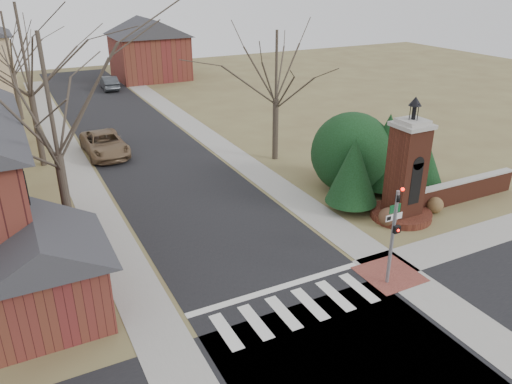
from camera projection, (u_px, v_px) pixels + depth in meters
ground at (308, 320)px, 18.66m from camera, size 120.00×120.00×0.00m
main_street at (146, 149)px, 36.56m from camera, size 8.00×70.00×0.01m
cross_street at (358, 373)px, 16.22m from camera, size 120.00×8.00×0.01m
crosswalk_zone at (297, 308)px, 19.31m from camera, size 8.00×2.20×0.02m
stop_bar at (278, 288)px, 20.53m from camera, size 8.00×0.35×0.02m
sidewalk_right_main at (211, 139)px, 38.72m from camera, size 2.00×60.00×0.02m
sidewalk_left at (72, 161)px, 34.39m from camera, size 2.00×60.00×0.02m
curb_apron at (390, 274)px, 21.47m from camera, size 2.40×2.40×0.02m
traffic_signal_pole at (394, 228)px, 19.87m from camera, size 0.28×0.41×4.50m
sign_post at (393, 221)px, 21.82m from camera, size 0.90×0.07×2.75m
brick_gate_monument at (405, 180)px, 25.60m from camera, size 3.20×3.20×6.47m
brick_garden_wall at (463, 190)px, 28.09m from camera, size 7.50×0.50×1.30m
garage_left at (42, 268)px, 17.85m from camera, size 4.80×4.80×4.29m
house_distant_right at (149, 47)px, 59.56m from camera, size 8.80×8.80×7.30m
evergreen_near at (353, 170)px, 26.43m from camera, size 2.80×2.80×4.10m
evergreen_mid at (387, 149)px, 28.66m from camera, size 3.40×3.40×4.70m
evergreen_far at (424, 160)px, 28.96m from camera, size 2.40×2.40×3.30m
evergreen_mass at (352, 150)px, 29.17m from camera, size 4.80×4.80×4.80m
bare_tree_0 at (47, 88)px, 19.94m from camera, size 8.05×8.05×11.15m
bare_tree_1 at (21, 42)px, 30.38m from camera, size 8.40×8.40×11.64m
bare_tree_2 at (6, 37)px, 41.16m from camera, size 7.35×7.35×10.19m
bare_tree_3 at (276, 61)px, 32.09m from camera, size 7.00×7.00×9.70m
pickup_truck at (105, 144)px, 35.20m from camera, size 2.73×5.80×1.60m
distant_car at (109, 83)px, 54.87m from camera, size 1.80×4.57×1.48m
dry_shrub_left at (388, 217)px, 25.44m from camera, size 0.98×0.98×0.98m
dry_shrub_right at (435, 205)px, 26.81m from camera, size 0.90×0.90×0.90m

